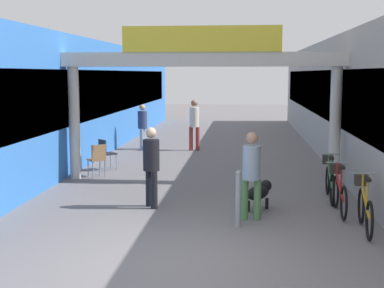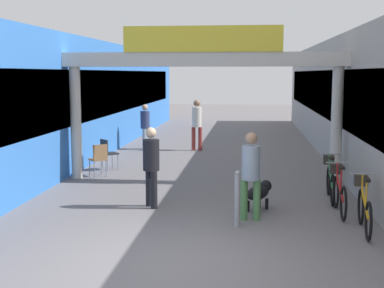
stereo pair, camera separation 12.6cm
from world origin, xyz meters
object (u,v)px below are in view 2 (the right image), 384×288
dog_on_leash (259,192)px  bicycle_red_second (339,191)px  pedestrian_elderly_walking (145,124)px  bicycle_orange_nearest (364,206)px  bollard_post_metal (237,198)px  cafe_chair_black_farther (107,151)px  pedestrian_carrying_crate (197,121)px  pedestrian_companion (151,162)px  cafe_chair_wood_nearer (99,157)px  bicycle_green_third (330,180)px  pedestrian_with_dog (251,170)px

dog_on_leash → bicycle_red_second: bearing=-1.6°
pedestrian_elderly_walking → bicycle_red_second: 10.13m
bicycle_orange_nearest → dog_on_leash: bearing=145.9°
bollard_post_metal → cafe_chair_black_farther: 6.63m
pedestrian_carrying_crate → cafe_chair_black_farther: bearing=-117.4°
pedestrian_companion → dog_on_leash: pedestrian_companion is taller
bicycle_orange_nearest → bollard_post_metal: bearing=-178.8°
bicycle_red_second → pedestrian_companion: bearing=179.7°
pedestrian_elderly_walking → bicycle_red_second: size_ratio=0.97×
cafe_chair_wood_nearer → bicycle_orange_nearest: bearing=-35.2°
pedestrian_elderly_walking → cafe_chair_black_farther: bearing=-93.5°
pedestrian_companion → bicycle_red_second: 3.84m
pedestrian_carrying_crate → bicycle_orange_nearest: (3.93, -9.51, -0.62)m
dog_on_leash → cafe_chair_black_farther: 5.93m
pedestrian_companion → dog_on_leash: (2.22, 0.02, -0.59)m
pedestrian_companion → bicycle_green_third: pedestrian_companion is taller
pedestrian_carrying_crate → bicycle_red_second: pedestrian_carrying_crate is taller
pedestrian_carrying_crate → cafe_chair_black_farther: pedestrian_carrying_crate is taller
bicycle_green_third → cafe_chair_black_farther: 6.56m
pedestrian_companion → pedestrian_elderly_walking: pedestrian_companion is taller
dog_on_leash → bicycle_green_third: bearing=35.9°
bicycle_red_second → cafe_chair_black_farther: 7.18m
pedestrian_elderly_walking → bicycle_orange_nearest: bearing=-58.7°
pedestrian_companion → pedestrian_carrying_crate: 8.31m
pedestrian_elderly_walking → cafe_chair_black_farther: size_ratio=1.85×
pedestrian_with_dog → pedestrian_elderly_walking: 9.94m
bicycle_red_second → cafe_chair_black_farther: bearing=144.7°
pedestrian_with_dog → cafe_chair_wood_nearer: 5.57m
pedestrian_carrying_crate → pedestrian_elderly_walking: size_ratio=1.11×
bicycle_red_second → bollard_post_metal: (-2.00, -1.24, 0.09)m
bicycle_orange_nearest → bollard_post_metal: size_ratio=1.62×
pedestrian_companion → pedestrian_with_dog: bearing=-20.4°
bollard_post_metal → bicycle_orange_nearest: bearing=1.2°
pedestrian_companion → bicycle_orange_nearest: bearing=-16.6°
dog_on_leash → bicycle_orange_nearest: size_ratio=0.47×
bicycle_red_second → cafe_chair_wood_nearer: 6.56m
bicycle_green_third → cafe_chair_wood_nearer: bearing=161.9°
dog_on_leash → bicycle_orange_nearest: (1.82, -1.23, 0.07)m
pedestrian_elderly_walking → bicycle_red_second: pedestrian_elderly_walking is taller
pedestrian_carrying_crate → cafe_chair_wood_nearer: pedestrian_carrying_crate is taller
pedestrian_companion → cafe_chair_wood_nearer: (-2.00, 3.06, -0.42)m
pedestrian_with_dog → pedestrian_carrying_crate: bearing=102.0°
bicycle_green_third → bollard_post_metal: bollard_post_metal is taller
cafe_chair_black_farther → bicycle_orange_nearest: bearing=-41.2°
cafe_chair_black_farther → pedestrian_carrying_crate: bearing=62.6°
dog_on_leash → pedestrian_with_dog: bearing=-103.0°
dog_on_leash → bicycle_red_second: (1.58, -0.04, 0.07)m
pedestrian_with_dog → pedestrian_companion: (-2.04, 0.76, -0.00)m
dog_on_leash → bollard_post_metal: (-0.42, -1.28, 0.17)m
cafe_chair_wood_nearer → bicycle_green_third: bearing=-18.1°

